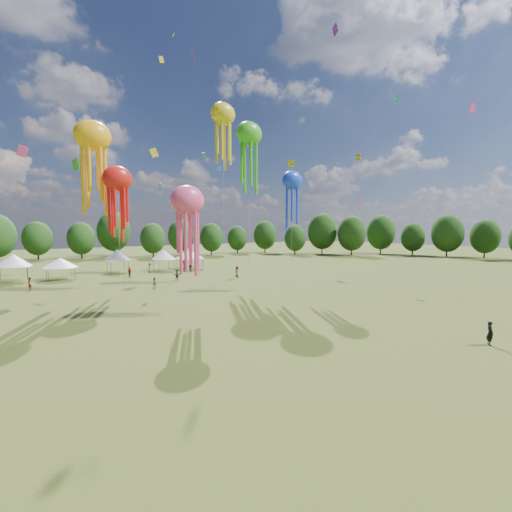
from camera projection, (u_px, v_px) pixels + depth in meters
ground at (422, 369)px, 20.98m from camera, size 300.00×300.00×0.00m
observer_main at (490, 333)px, 25.13m from camera, size 0.76×0.76×1.78m
spectator_near at (154, 283)px, 48.62m from camera, size 0.75×0.59×1.52m
spectators_far at (171, 270)px, 62.50m from camera, size 31.02×17.52×1.83m
festival_tents at (116, 257)px, 63.68m from camera, size 35.62×8.96×4.46m
show_kites at (184, 156)px, 51.03m from camera, size 28.13×28.72×31.64m
small_kites at (156, 69)px, 50.08m from camera, size 69.21×61.06×43.77m
treeline at (112, 238)px, 69.09m from camera, size 201.57×95.24×13.43m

